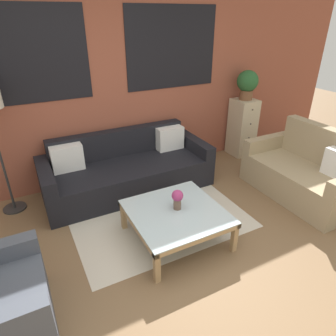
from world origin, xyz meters
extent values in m
plane|color=brown|center=(0.00, 0.00, 0.00)|extent=(16.00, 16.00, 0.00)
cube|color=brown|center=(0.00, 2.44, 1.40)|extent=(8.40, 0.08, 2.80)
cube|color=black|center=(-0.95, 2.39, 1.80)|extent=(1.40, 0.01, 1.10)
cube|color=black|center=(0.95, 2.39, 1.80)|extent=(1.40, 0.01, 1.10)
cube|color=beige|center=(0.09, 1.24, 0.00)|extent=(2.04, 1.71, 0.00)
cube|color=black|center=(0.01, 1.82, 0.20)|extent=(1.96, 0.72, 0.40)
cube|color=black|center=(0.01, 2.26, 0.39)|extent=(1.96, 0.16, 0.78)
cube|color=black|center=(-1.05, 1.90, 0.29)|extent=(0.16, 0.88, 0.58)
cube|color=black|center=(1.07, 1.90, 0.29)|extent=(0.16, 0.88, 0.58)
cube|color=white|center=(-0.74, 2.10, 0.57)|extent=(0.40, 0.16, 0.34)
cube|color=white|center=(0.76, 2.10, 0.57)|extent=(0.40, 0.16, 0.34)
cube|color=tan|center=(1.94, 0.71, 0.21)|extent=(0.64, 1.21, 0.42)
cube|color=tan|center=(2.34, 0.71, 0.46)|extent=(0.16, 1.21, 0.92)
cube|color=tan|center=(2.02, 1.38, 0.31)|extent=(0.80, 0.14, 0.62)
cube|color=#474C56|center=(-1.59, 0.34, 0.20)|extent=(0.64, 0.58, 0.40)
cube|color=silver|center=(0.09, 0.67, 0.36)|extent=(0.96, 0.96, 0.01)
cube|color=tan|center=(0.09, 0.22, 0.33)|extent=(0.96, 0.05, 0.05)
cube|color=tan|center=(0.09, 1.13, 0.33)|extent=(0.96, 0.05, 0.05)
cube|color=tan|center=(-0.37, 0.67, 0.33)|extent=(0.05, 0.96, 0.05)
cube|color=tan|center=(0.54, 0.67, 0.33)|extent=(0.05, 0.96, 0.05)
cube|color=tan|center=(-0.36, 0.23, 0.18)|extent=(0.06, 0.06, 0.36)
cube|color=tan|center=(0.53, 0.23, 0.18)|extent=(0.05, 0.06, 0.36)
cube|color=tan|center=(-0.36, 1.12, 0.18)|extent=(0.06, 0.06, 0.36)
cube|color=tan|center=(0.53, 1.12, 0.18)|extent=(0.05, 0.06, 0.36)
cylinder|color=#2D2D2D|center=(-1.47, 2.13, 0.01)|extent=(0.28, 0.28, 0.02)
cylinder|color=#2D2D2D|center=(-1.47, 2.13, 0.67)|extent=(0.03, 0.03, 1.29)
cube|color=#C6B793|center=(2.21, 2.17, 0.48)|extent=(0.37, 0.38, 0.97)
sphere|color=#38332D|center=(2.21, 1.97, 0.85)|extent=(0.02, 0.02, 0.02)
sphere|color=#38332D|center=(2.21, 1.97, 0.61)|extent=(0.02, 0.02, 0.02)
sphere|color=#38332D|center=(2.21, 1.97, 0.36)|extent=(0.02, 0.02, 0.02)
sphere|color=#38332D|center=(2.21, 1.97, 0.12)|extent=(0.02, 0.02, 0.02)
cylinder|color=brown|center=(2.21, 2.17, 1.05)|extent=(0.21, 0.21, 0.15)
sphere|color=#285B2D|center=(2.21, 2.17, 1.27)|extent=(0.34, 0.34, 0.34)
cylinder|color=brown|center=(0.12, 0.71, 0.43)|extent=(0.08, 0.08, 0.12)
sphere|color=#9E3366|center=(0.12, 0.71, 0.53)|extent=(0.12, 0.12, 0.12)
camera|label=1|loc=(-1.19, -1.60, 2.22)|focal=32.00mm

